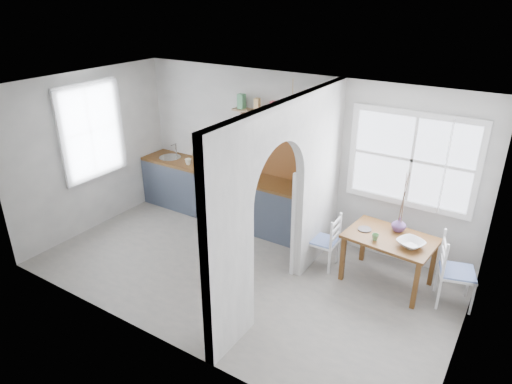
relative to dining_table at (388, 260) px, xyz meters
The scene contains 26 objects.
floor 2.07m from the dining_table, 152.97° to the right, with size 5.80×3.20×0.01m, color gray.
ceiling 3.03m from the dining_table, 152.97° to the right, with size 5.80×3.20×0.01m, color silver.
walls 2.25m from the dining_table, 152.97° to the right, with size 5.81×3.21×2.60m.
partition 1.79m from the dining_table, 142.09° to the right, with size 0.12×3.20×2.60m.
kitchen_window 4.95m from the dining_table, 168.82° to the right, with size 0.10×1.16×1.50m, color white, non-canonical shape.
nook_window 1.40m from the dining_table, 91.43° to the left, with size 1.76×0.10×1.30m, color white, non-canonical shape.
counter 2.97m from the dining_table, behind, with size 3.50×0.60×0.90m.
sink 4.30m from the dining_table, behind, with size 0.40×0.40×0.02m, color #BDBDBD.
backsplash 2.34m from the dining_table, 162.21° to the left, with size 1.65×0.03×0.90m, color #945221.
shelf 2.66m from the dining_table, 164.42° to the left, with size 1.75×0.20×0.21m.
pendant_lamp 2.27m from the dining_table, behind, with size 0.26×0.26×0.16m, color beige.
utensil_rail 1.63m from the dining_table, behind, with size 0.02×0.02×0.50m, color #BDBDBD.
dining_table is the anchor object (origin of this frame).
chair_left 0.92m from the dining_table, behind, with size 0.38×0.38×0.83m, color silver, non-canonical shape.
chair_right 0.88m from the dining_table, ahead, with size 0.43×0.43×0.95m, color silver, non-canonical shape.
kettle 1.76m from the dining_table, 167.90° to the left, with size 0.20×0.16×0.25m, color white, non-canonical shape.
mug_a 3.77m from the dining_table, behind, with size 0.11×0.11×0.11m, color white.
mug_b 3.43m from the dining_table, behind, with size 0.13×0.13×0.10m, color white.
knife_block 3.19m from the dining_table, behind, with size 0.10×0.13×0.21m, color black.
jar 2.79m from the dining_table, behind, with size 0.11×0.11×0.18m, color #786F52.
towel_magenta 1.24m from the dining_table, behind, with size 0.02×0.03×0.50m, color #D61459.
towel_orange 1.24m from the dining_table, behind, with size 0.02×0.03×0.54m, color #DA5410.
bowl 0.50m from the dining_table, 18.81° to the right, with size 0.33×0.33×0.08m, color silver.
table_cup 0.47m from the dining_table, 128.10° to the right, with size 0.09×0.09×0.09m, color #619759.
plate 0.51m from the dining_table, behind, with size 0.18×0.18×0.02m, color #393434.
vase 0.51m from the dining_table, 81.73° to the left, with size 0.20×0.20×0.20m, color #5A3B73.
Camera 1 is at (3.15, -4.50, 3.74)m, focal length 32.00 mm.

